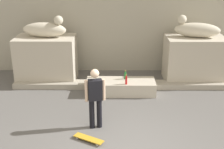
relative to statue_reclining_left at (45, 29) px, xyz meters
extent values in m
cube|color=beige|center=(-0.04, 0.01, -1.12)|extent=(2.13, 1.35, 1.67)
cube|color=beige|center=(5.42, 0.01, -1.12)|extent=(2.13, 1.35, 1.67)
ellipsoid|color=beige|center=(-0.04, 0.01, -0.02)|extent=(1.66, 0.78, 0.52)
sphere|color=beige|center=(0.51, -0.07, 0.33)|extent=(0.32, 0.32, 0.32)
ellipsoid|color=beige|center=(5.42, 0.01, -0.02)|extent=(1.68, 0.89, 0.52)
sphere|color=beige|center=(4.88, 0.12, 0.33)|extent=(0.32, 0.32, 0.32)
cube|color=beige|center=(2.69, -1.18, -1.73)|extent=(2.33, 0.85, 0.45)
cylinder|color=black|center=(2.08, -3.42, -1.54)|extent=(0.14, 0.14, 0.82)
cylinder|color=black|center=(1.88, -3.46, -1.54)|extent=(0.14, 0.14, 0.82)
cube|color=black|center=(1.98, -3.44, -0.85)|extent=(0.39, 0.27, 0.56)
sphere|color=beige|center=(1.98, -3.44, -0.39)|extent=(0.23, 0.23, 0.23)
cylinder|color=beige|center=(2.20, -3.39, -0.86)|extent=(0.09, 0.09, 0.58)
cylinder|color=beige|center=(1.76, -3.48, -0.86)|extent=(0.09, 0.09, 0.58)
cube|color=gold|center=(1.84, -4.10, -1.88)|extent=(0.80, 0.56, 0.02)
cylinder|color=white|center=(1.54, -4.02, -1.92)|extent=(0.06, 0.05, 0.06)
cylinder|color=white|center=(1.61, -3.90, -1.92)|extent=(0.06, 0.05, 0.06)
cylinder|color=white|center=(2.07, -4.31, -1.92)|extent=(0.06, 0.05, 0.06)
cylinder|color=white|center=(2.14, -4.19, -1.92)|extent=(0.06, 0.05, 0.06)
cylinder|color=#593314|center=(1.79, -0.86, -1.39)|extent=(0.08, 0.08, 0.22)
cylinder|color=#593314|center=(1.79, -0.86, -1.25)|extent=(0.03, 0.03, 0.06)
cylinder|color=yellow|center=(1.79, -0.86, -1.22)|extent=(0.04, 0.04, 0.01)
cylinder|color=#1E722D|center=(2.85, -1.01, -1.39)|extent=(0.08, 0.08, 0.23)
cylinder|color=#1E722D|center=(2.85, -1.01, -1.24)|extent=(0.03, 0.03, 0.06)
cylinder|color=yellow|center=(2.85, -1.01, -1.20)|extent=(0.04, 0.04, 0.01)
cylinder|color=red|center=(2.86, -1.48, -1.37)|extent=(0.07, 0.07, 0.26)
cylinder|color=red|center=(2.86, -1.48, -1.21)|extent=(0.03, 0.03, 0.06)
cylinder|color=yellow|center=(2.86, -1.48, -1.18)|extent=(0.04, 0.04, 0.01)
cube|color=#A9A08F|center=(2.69, -0.69, -1.85)|extent=(7.58, 0.50, 0.20)
camera|label=1|loc=(2.48, -10.46, 2.25)|focal=47.63mm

